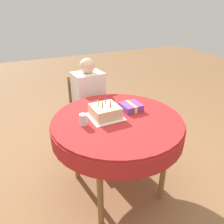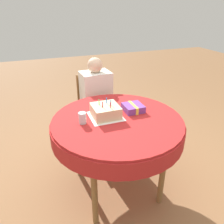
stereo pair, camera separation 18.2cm
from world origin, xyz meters
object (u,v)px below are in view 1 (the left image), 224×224
drinking_glass (83,120)px  gift_box (131,107)px  person (90,97)px  chair (87,108)px  birthday_cake (105,111)px

drinking_glass → gift_box: (0.48, 0.06, -0.02)m
person → drinking_glass: (-0.34, -0.76, 0.16)m
chair → person: size_ratio=0.80×
chair → person: 0.21m
chair → gift_box: 0.87m
person → chair: bearing=90.0°
chair → gift_box: size_ratio=5.03×
person → birthday_cake: (-0.13, -0.72, 0.16)m
chair → drinking_glass: size_ratio=9.55×
gift_box → birthday_cake: bearing=-175.9°
birthday_cake → gift_box: size_ratio=1.26×
birthday_cake → drinking_glass: size_ratio=2.40×
chair → birthday_cake: 0.89m
gift_box → person: bearing=101.3°
chair → birthday_cake: size_ratio=3.97×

